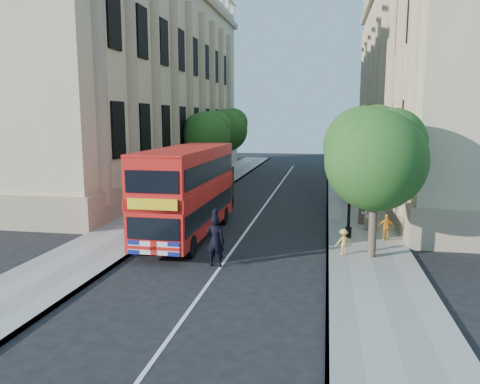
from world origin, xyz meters
The scene contains 17 objects.
ground centered at (0.00, 0.00, 0.00)m, with size 120.00×120.00×0.00m, color black.
pavement_right centered at (5.75, 10.00, 0.06)m, with size 3.50×80.00×0.12m, color gray.
pavement_left centered at (-5.75, 10.00, 0.06)m, with size 3.50×80.00×0.12m, color gray.
building_right centered at (13.80, 24.00, 9.00)m, with size 12.00×38.00×18.00m, color tan.
building_left centered at (-13.80, 24.00, 9.00)m, with size 12.00×38.00×18.00m, color tan.
tree_right_near centered at (5.84, 3.03, 4.25)m, with size 4.00×4.00×6.08m.
tree_right_mid centered at (5.84, 9.03, 4.45)m, with size 4.20×4.20×6.37m.
tree_right_far centered at (5.84, 15.03, 4.31)m, with size 4.00×4.00×6.15m.
tree_left_far centered at (-5.96, 22.03, 4.44)m, with size 4.00×4.00×6.30m.
tree_left_back centered at (-5.96, 30.03, 4.71)m, with size 4.20×4.20×6.65m.
lamp_post centered at (5.00, 6.00, 2.51)m, with size 0.32×0.32×5.16m.
double_decker_bus centered at (-2.54, 5.12, 2.33)m, with size 2.49×9.13×4.21m.
box_van centered at (-2.90, 11.01, 1.29)m, with size 2.03×4.66×2.63m.
police_constable centered at (-0.21, 1.00, 1.01)m, with size 0.73×0.48×2.01m, color black.
woman_pedestrian centered at (6.05, 7.82, 0.91)m, with size 0.76×0.60×1.57m, color beige.
child_a centered at (6.69, 5.79, 0.73)m, with size 0.71×0.30×1.22m, color orange.
child_b centered at (4.68, 3.16, 0.65)m, with size 0.69×0.39×1.06m, color #F1C452.
Camera 1 is at (3.90, -15.95, 5.67)m, focal length 35.00 mm.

